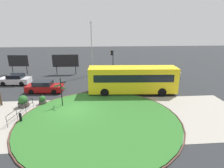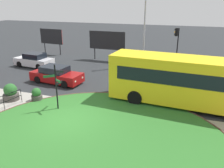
{
  "view_description": "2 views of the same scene",
  "coord_description": "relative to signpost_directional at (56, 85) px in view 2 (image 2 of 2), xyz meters",
  "views": [
    {
      "loc": [
        2.34,
        -16.28,
        7.81
      ],
      "look_at": [
        3.9,
        3.1,
        1.66
      ],
      "focal_mm": 29.13,
      "sensor_mm": 36.0,
      "label": 1
    },
    {
      "loc": [
        6.36,
        -10.29,
        6.56
      ],
      "look_at": [
        2.05,
        1.89,
        1.91
      ],
      "focal_mm": 36.89,
      "sensor_mm": 36.0,
      "label": 2
    }
  ],
  "objects": [
    {
      "name": "ground",
      "position": [
        1.34,
        -1.15,
        -1.72
      ],
      "size": [
        120.0,
        120.0,
        0.0
      ],
      "primitive_type": "plane",
      "color": "#282B2D"
    },
    {
      "name": "sidewalk_paving",
      "position": [
        1.34,
        -2.71,
        -1.71
      ],
      "size": [
        32.0,
        8.87,
        0.02
      ],
      "primitive_type": "cube",
      "color": "#9E998E",
      "rests_on": "ground"
    },
    {
      "name": "grass_island",
      "position": [
        3.71,
        -3.18,
        -1.67
      ],
      "size": [
        13.86,
        13.86,
        0.1
      ],
      "primitive_type": "cylinder",
      "color": "#2D6B28",
      "rests_on": "ground"
    },
    {
      "name": "grass_kerb_ring",
      "position": [
        3.71,
        -3.18,
        -1.67
      ],
      "size": [
        14.17,
        14.17,
        0.11
      ],
      "primitive_type": "torus",
      "color": "brown",
      "rests_on": "ground"
    },
    {
      "name": "signpost_directional",
      "position": [
        0.0,
        0.0,
        0.0
      ],
      "size": [
        1.04,
        1.21,
        3.01
      ],
      "color": "black",
      "rests_on": "ground"
    },
    {
      "name": "bus_yellow",
      "position": [
        7.84,
        3.35,
        0.01
      ],
      "size": [
        10.59,
        3.06,
        3.23
      ],
      "rotation": [
        0.0,
        0.0,
        -0.06
      ],
      "color": "yellow",
      "rests_on": "ground"
    },
    {
      "name": "car_trailing",
      "position": [
        -7.96,
        8.15,
        -1.03
      ],
      "size": [
        4.25,
        2.03,
        1.47
      ],
      "rotation": [
        0.0,
        0.0,
        3.06
      ],
      "color": "silver",
      "rests_on": "ground"
    },
    {
      "name": "car_oncoming",
      "position": [
        -2.97,
        4.54,
        -1.05
      ],
      "size": [
        4.55,
        2.15,
        1.43
      ],
      "rotation": [
        0.0,
        0.0,
        -0.09
      ],
      "color": "maroon",
      "rests_on": "ground"
    },
    {
      "name": "traffic_light_near",
      "position": [
        6.1,
        12.24,
        1.29
      ],
      "size": [
        0.49,
        0.28,
        4.12
      ],
      "rotation": [
        0.0,
        0.0,
        3.08
      ],
      "color": "black",
      "rests_on": "ground"
    },
    {
      "name": "lamppost_tall",
      "position": [
        2.78,
        12.46,
        2.88
      ],
      "size": [
        0.32,
        0.32,
        8.61
      ],
      "color": "#B7B7BC",
      "rests_on": "ground"
    },
    {
      "name": "billboard_left",
      "position": [
        -1.72,
        13.48,
        0.55
      ],
      "size": [
        4.37,
        0.18,
        3.37
      ],
      "rotation": [
        0.0,
        0.0,
        -0.01
      ],
      "color": "black",
      "rests_on": "ground"
    },
    {
      "name": "billboard_right",
      "position": [
        -9.71,
        14.25,
        0.5
      ],
      "size": [
        3.39,
        0.42,
        3.25
      ],
      "rotation": [
        0.0,
        0.0,
        -0.08
      ],
      "color": "black",
      "rests_on": "ground"
    },
    {
      "name": "planter_near_signpost",
      "position": [
        -3.95,
        0.25,
        -1.18
      ],
      "size": [
        1.06,
        1.06,
        1.21
      ],
      "color": "#47423D",
      "rests_on": "ground"
    },
    {
      "name": "planter_kerbside",
      "position": [
        -2.19,
        0.77,
        -1.3
      ],
      "size": [
        0.75,
        0.75,
        0.93
      ],
      "color": "#47423D",
      "rests_on": "ground"
    }
  ]
}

